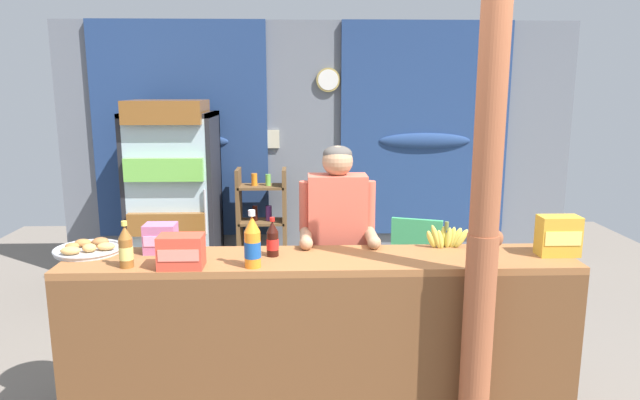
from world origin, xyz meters
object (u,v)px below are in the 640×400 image
Objects in this scene: plastic_lawn_chair at (418,258)px; snack_box_crackers at (181,251)px; bottle_shelf_rack at (262,225)px; banana_bunch at (447,238)px; soda_bottle_iced_tea at (126,248)px; snack_box_wafer at (161,238)px; timber_post at (483,244)px; soda_bottle_cola at (273,240)px; shopkeeper at (337,239)px; snack_box_choco_powder at (558,236)px; drink_fridge at (173,189)px; stall_counter at (321,332)px; pastry_tray at (88,249)px; soda_bottle_orange_soda at (252,243)px.

snack_box_crackers is (-1.62, -1.75, 0.59)m from plastic_lawn_chair.
banana_bunch is at bearing -60.45° from bottle_shelf_rack.
banana_bunch is (1.77, 0.31, -0.05)m from soda_bottle_iced_tea.
snack_box_crackers is 0.33m from snack_box_wafer.
soda_bottle_cola is (-1.06, 0.37, -0.07)m from timber_post.
shopkeeper is 7.00× the size of snack_box_choco_powder.
soda_bottle_iced_tea is (0.26, -2.29, 0.10)m from drink_fridge.
stall_counter is 1.91m from plastic_lawn_chair.
snack_box_wafer is at bearing -164.19° from shopkeeper.
snack_box_crackers is at bearing -3.26° from soda_bottle_iced_tea.
snack_box_crackers is at bearing -58.36° from snack_box_wafer.
timber_post is at bearing -6.79° from snack_box_crackers.
soda_bottle_iced_tea reaches higher than pastry_tray.
snack_box_choco_powder is 0.61m from banana_bunch.
timber_post is 1.34× the size of drink_fridge.
snack_box_crackers is at bearing -26.61° from pastry_tray.
stall_counter is 11.33× the size of soda_bottle_iced_tea.
plastic_lawn_chair is 2.81× the size of soda_bottle_orange_soda.
stall_counter is at bearing -175.91° from snack_box_choco_powder.
banana_bunch is at bearing 1.46° from snack_box_wafer.
shopkeeper is 1.28m from soda_bottle_iced_tea.
pastry_tray is 1.44× the size of banana_bunch.
plastic_lawn_chair is (0.89, 1.69, -0.10)m from stall_counter.
bottle_shelf_rack is at bearing 127.69° from snack_box_choco_powder.
soda_bottle_iced_tea reaches higher than banana_bunch.
shopkeeper is (1.40, -1.73, -0.02)m from drink_fridge.
soda_bottle_cola reaches higher than plastic_lawn_chair.
soda_bottle_cola reaches higher than snack_box_crackers.
stall_counter is at bearing 4.27° from snack_box_crackers.
drink_fridge reaches higher than pastry_tray.
plastic_lawn_chair is at bearing 47.16° from snack_box_crackers.
snack_box_crackers is at bearing -95.63° from bottle_shelf_rack.
bottle_shelf_rack reaches higher than banana_bunch.
snack_box_crackers is at bearing -132.84° from plastic_lawn_chair.
banana_bunch is (1.11, 0.33, -0.07)m from soda_bottle_orange_soda.
drink_fridge is at bearing 135.70° from banana_bunch.
snack_box_crackers is 1.52m from banana_bunch.
soda_bottle_cola is at bearing 64.01° from soda_bottle_orange_soda.
soda_bottle_orange_soda reaches higher than soda_bottle_cola.
drink_fridge is 1.56× the size of bottle_shelf_rack.
snack_box_wafer is (-0.64, 0.09, -0.01)m from soda_bottle_cola.
soda_bottle_orange_soda is 0.66m from soda_bottle_iced_tea.
drink_fridge is 6.78× the size of banana_bunch.
soda_bottle_iced_tea is at bearing 173.77° from timber_post.
soda_bottle_orange_soda is 0.62m from snack_box_wafer.
drink_fridge reaches higher than shopkeeper.
snack_box_wafer is at bearing 121.64° from snack_box_crackers.
banana_bunch reaches higher than stall_counter.
timber_post is 10.46× the size of snack_box_crackers.
snack_box_wafer is (-0.17, 0.28, -0.00)m from snack_box_crackers.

